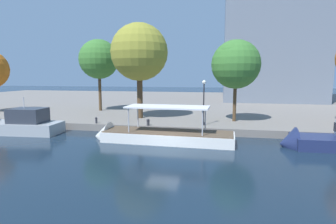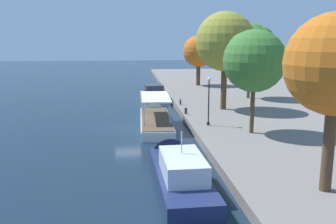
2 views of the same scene
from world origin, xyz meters
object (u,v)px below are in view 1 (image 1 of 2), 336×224
Objects in this scene: tree_0 at (100,58)px; tree_2 at (140,54)px; motor_yacht_0 at (18,126)px; tree_3 at (234,63)px; tour_boat_1 at (156,138)px; mooring_bollard_1 at (96,120)px; lamp_post at (204,99)px; mooring_bollard_0 at (148,122)px.

tree_2 is (7.47, -5.51, 0.07)m from tree_0.
tree_3 is (20.86, 7.11, 6.24)m from motor_yacht_0.
tree_2 is at bearing 177.44° from tree_3.
tour_boat_1 is 18.67× the size of mooring_bollard_1.
tree_2 is 1.25× the size of tree_3.
lamp_post is at bearing -126.77° from tour_boat_1.
motor_yacht_0 is 0.67× the size of tour_boat_1.
motor_yacht_0 is 12.02× the size of mooring_bollard_0.
tree_3 is at bearing -2.56° from tree_2.
tour_boat_1 is 3.86m from mooring_bollard_0.
tour_boat_1 is 6.70m from lamp_post.
tour_boat_1 is 1.43× the size of tree_3.
tree_0 is (-9.71, 10.34, 6.95)m from mooring_bollard_0.
mooring_bollard_0 is 0.06× the size of tree_2.
tour_boat_1 is 12.20m from tree_3.
tree_0 is (-15.09, 9.07, 4.69)m from lamp_post.
tree_2 is (-7.62, 3.56, 4.75)m from lamp_post.
lamp_post is at bearing -170.93° from motor_yacht_0.
tree_2 reaches higher than mooring_bollard_1.
tree_2 is at bearing 114.90° from mooring_bollard_0.
lamp_post is at bearing -133.98° from tree_3.
tree_2 is at bearing -62.89° from tour_boat_1.
lamp_post is (5.38, 1.27, 2.27)m from mooring_bollard_0.
mooring_bollard_1 is 0.07× the size of tree_0.
motor_yacht_0 is 15.27m from tree_0.
tree_2 reaches higher than mooring_bollard_0.
mooring_bollard_1 is at bearing -174.39° from lamp_post.
tree_3 is at bearing -164.79° from motor_yacht_0.
lamp_post is (11.01, 1.08, 2.28)m from mooring_bollard_1.
tree_0 is (2.79, 13.10, 7.34)m from motor_yacht_0.
mooring_bollard_0 is 5.98m from lamp_post.
tree_3 is (10.60, -0.47, -1.17)m from tree_2.
lamp_post is at bearing -25.02° from tree_2.
tree_3 reaches higher than mooring_bollard_1.
lamp_post is (3.72, 4.67, 3.03)m from tour_boat_1.
tree_2 is at bearing -147.13° from motor_yacht_0.
tree_2 is (-2.24, 4.83, 7.02)m from mooring_bollard_0.
motor_yacht_0 is 1.85× the size of lamp_post.
tree_0 is at bearing 133.20° from mooring_bollard_0.
mooring_bollard_0 is 0.07× the size of tree_0.
lamp_post is 0.45× the size of tree_0.
tree_3 reaches higher than mooring_bollard_0.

